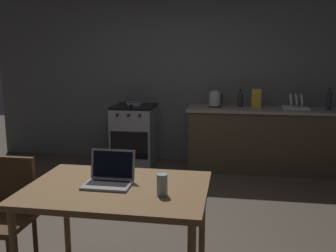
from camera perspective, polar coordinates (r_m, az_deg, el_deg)
name	(u,v)px	position (r m, az deg, el deg)	size (l,w,h in m)	color
ground_plane	(141,230)	(3.79, -3.95, -14.98)	(12.00, 12.00, 0.00)	#473D33
back_wall	(199,69)	(5.86, 4.56, 8.33)	(6.40, 0.10, 2.80)	#595C5D
kitchen_counter	(265,139)	(5.63, 14.01, -1.89)	(2.16, 0.64, 0.89)	#4C3D2D
stove_oven	(134,135)	(5.79, -4.97, -1.29)	(0.60, 0.62, 0.89)	gray
dining_table	(117,196)	(2.73, -7.50, -10.22)	(1.24, 0.89, 0.74)	brown
chair	(5,210)	(3.13, -22.84, -11.35)	(0.40, 0.40, 0.89)	#4C331E
laptop	(109,178)	(2.74, -8.62, -7.57)	(0.32, 0.26, 0.22)	#99999E
electric_kettle	(215,99)	(5.52, 6.91, 3.92)	(0.19, 0.17, 0.23)	black
bottle	(329,100)	(5.61, 22.59, 3.59)	(0.07, 0.07, 0.30)	#2D2D33
frying_pan	(134,104)	(5.68, -5.04, 3.27)	(0.25, 0.42, 0.05)	gray
drinking_glass	(162,185)	(2.50, -0.87, -8.62)	(0.07, 0.07, 0.14)	#99B7C6
cereal_box	(256,98)	(5.54, 12.86, 3.98)	(0.13, 0.05, 0.26)	gold
dish_rack	(296,105)	(5.59, 18.25, 2.88)	(0.34, 0.26, 0.21)	silver
bottle_b	(240,99)	(5.60, 10.57, 3.97)	(0.08, 0.08, 0.25)	#2D2D33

